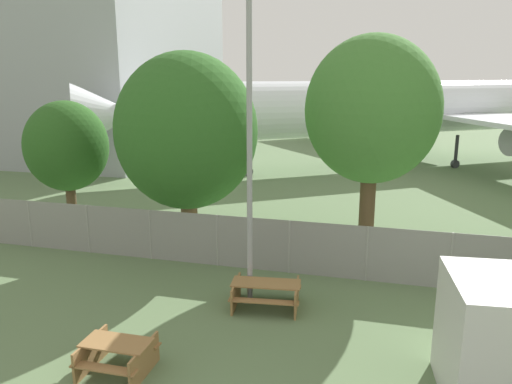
# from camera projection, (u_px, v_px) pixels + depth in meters

# --- Properties ---
(hangar_building) EXTENTS (25.71, 19.93, 15.63)m
(hangar_building) POSITION_uv_depth(u_px,v_px,m) (45.00, 68.00, 43.04)
(hangar_building) COLOR #9EA3A8
(hangar_building) RESTS_ON ground
(perimeter_fence) EXTENTS (56.07, 0.07, 1.85)m
(perimeter_fence) POSITION_uv_depth(u_px,v_px,m) (289.00, 247.00, 16.69)
(perimeter_fence) COLOR gray
(perimeter_fence) RESTS_ON ground
(airplane) EXTENTS (41.58, 35.39, 11.67)m
(airplane) POSITION_uv_depth(u_px,v_px,m) (422.00, 107.00, 36.20)
(airplane) COLOR white
(airplane) RESTS_ON ground
(picnic_bench_near_cabin) EXTENTS (2.12, 1.63, 0.76)m
(picnic_bench_near_cabin) POSITION_uv_depth(u_px,v_px,m) (266.00, 291.00, 14.31)
(picnic_bench_near_cabin) COLOR olive
(picnic_bench_near_cabin) RESTS_ON ground
(picnic_bench_open_grass) EXTENTS (1.54, 1.42, 0.76)m
(picnic_bench_open_grass) POSITION_uv_depth(u_px,v_px,m) (117.00, 354.00, 11.17)
(picnic_bench_open_grass) COLOR olive
(picnic_bench_open_grass) RESTS_ON ground
(tree_near_hangar) EXTENTS (4.80, 4.80, 7.96)m
(tree_near_hangar) POSITION_uv_depth(u_px,v_px,m) (372.00, 111.00, 17.75)
(tree_near_hangar) COLOR #4C3823
(tree_near_hangar) RESTS_ON ground
(tree_left_of_cabin) EXTENTS (5.29, 5.29, 7.40)m
(tree_left_of_cabin) POSITION_uv_depth(u_px,v_px,m) (187.00, 132.00, 18.49)
(tree_left_of_cabin) COLOR brown
(tree_left_of_cabin) RESTS_ON ground
(tree_far_right) EXTENTS (3.30, 3.30, 5.55)m
(tree_far_right) POSITION_uv_depth(u_px,v_px,m) (67.00, 147.00, 20.00)
(tree_far_right) COLOR #4C3823
(tree_far_right) RESTS_ON ground
(light_mast) EXTENTS (0.44, 0.44, 9.10)m
(light_mast) POSITION_uv_depth(u_px,v_px,m) (249.00, 116.00, 13.70)
(light_mast) COLOR #99999E
(light_mast) RESTS_ON ground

